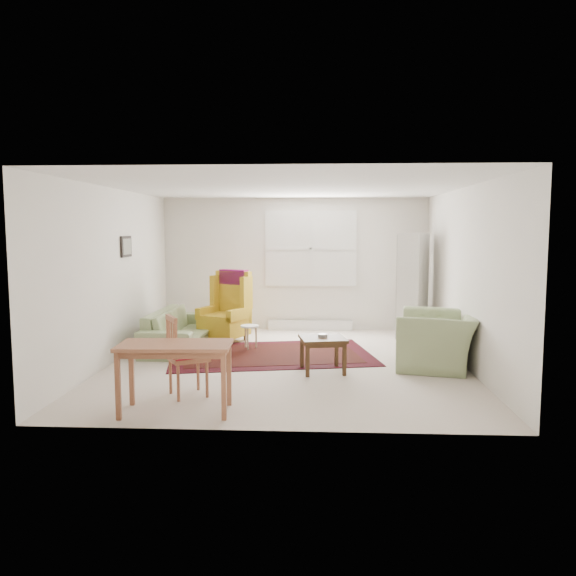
{
  "coord_description": "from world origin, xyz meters",
  "views": [
    {
      "loc": [
        0.44,
        -7.9,
        1.91
      ],
      "look_at": [
        0.0,
        0.3,
        1.05
      ],
      "focal_mm": 35.0,
      "sensor_mm": 36.0,
      "label": 1
    }
  ],
  "objects_px": {
    "armchair": "(438,335)",
    "stool": "(250,337)",
    "wingback_chair": "(224,306)",
    "cabinet": "(413,286)",
    "desk": "(176,378)",
    "sofa": "(181,322)",
    "coffee_table": "(323,354)",
    "desk_chair": "(188,355)"
  },
  "relations": [
    {
      "from": "armchair",
      "to": "coffee_table",
      "type": "relative_size",
      "value": 2.02
    },
    {
      "from": "cabinet",
      "to": "stool",
      "type": "bearing_deg",
      "value": -135.41
    },
    {
      "from": "desk",
      "to": "desk_chair",
      "type": "relative_size",
      "value": 1.23
    },
    {
      "from": "armchair",
      "to": "stool",
      "type": "bearing_deg",
      "value": -97.18
    },
    {
      "from": "armchair",
      "to": "stool",
      "type": "height_order",
      "value": "armchair"
    },
    {
      "from": "coffee_table",
      "to": "stool",
      "type": "distance_m",
      "value": 1.79
    },
    {
      "from": "armchair",
      "to": "cabinet",
      "type": "relative_size",
      "value": 0.64
    },
    {
      "from": "sofa",
      "to": "desk",
      "type": "height_order",
      "value": "sofa"
    },
    {
      "from": "armchair",
      "to": "stool",
      "type": "xyz_separation_m",
      "value": [
        -2.74,
        1.04,
        -0.26
      ]
    },
    {
      "from": "armchair",
      "to": "coffee_table",
      "type": "height_order",
      "value": "armchair"
    },
    {
      "from": "wingback_chair",
      "to": "desk",
      "type": "relative_size",
      "value": 1.05
    },
    {
      "from": "sofa",
      "to": "cabinet",
      "type": "bearing_deg",
      "value": -74.64
    },
    {
      "from": "wingback_chair",
      "to": "desk_chair",
      "type": "xyz_separation_m",
      "value": [
        0.11,
        -3.13,
        -0.14
      ]
    },
    {
      "from": "armchair",
      "to": "wingback_chair",
      "type": "xyz_separation_m",
      "value": [
        -3.25,
        1.63,
        0.15
      ]
    },
    {
      "from": "desk_chair",
      "to": "cabinet",
      "type": "bearing_deg",
      "value": -70.91
    },
    {
      "from": "wingback_chair",
      "to": "cabinet",
      "type": "distance_m",
      "value": 3.3
    },
    {
      "from": "coffee_table",
      "to": "desk",
      "type": "bearing_deg",
      "value": -131.13
    },
    {
      "from": "desk",
      "to": "desk_chair",
      "type": "height_order",
      "value": "desk_chair"
    },
    {
      "from": "stool",
      "to": "desk_chair",
      "type": "distance_m",
      "value": 2.59
    },
    {
      "from": "sofa",
      "to": "coffee_table",
      "type": "height_order",
      "value": "sofa"
    },
    {
      "from": "wingback_chair",
      "to": "cabinet",
      "type": "bearing_deg",
      "value": 32.27
    },
    {
      "from": "armchair",
      "to": "wingback_chair",
      "type": "distance_m",
      "value": 3.64
    },
    {
      "from": "wingback_chair",
      "to": "stool",
      "type": "bearing_deg",
      "value": -24.5
    },
    {
      "from": "sofa",
      "to": "wingback_chair",
      "type": "xyz_separation_m",
      "value": [
        0.62,
        0.5,
        0.19
      ]
    },
    {
      "from": "stool",
      "to": "cabinet",
      "type": "distance_m",
      "value": 3.02
    },
    {
      "from": "sofa",
      "to": "cabinet",
      "type": "xyz_separation_m",
      "value": [
        3.88,
        0.96,
        0.5
      ]
    },
    {
      "from": "wingback_chair",
      "to": "coffee_table",
      "type": "xyz_separation_m",
      "value": [
        1.66,
        -1.95,
        -0.37
      ]
    },
    {
      "from": "sofa",
      "to": "coffee_table",
      "type": "bearing_deg",
      "value": -120.96
    },
    {
      "from": "sofa",
      "to": "stool",
      "type": "relative_size",
      "value": 5.35
    },
    {
      "from": "sofa",
      "to": "stool",
      "type": "height_order",
      "value": "sofa"
    },
    {
      "from": "sofa",
      "to": "coffee_table",
      "type": "distance_m",
      "value": 2.71
    },
    {
      "from": "wingback_chair",
      "to": "sofa",
      "type": "bearing_deg",
      "value": -116.97
    },
    {
      "from": "sofa",
      "to": "desk",
      "type": "bearing_deg",
      "value": -165.6
    },
    {
      "from": "desk",
      "to": "sofa",
      "type": "bearing_deg",
      "value": 102.9
    },
    {
      "from": "desk",
      "to": "desk_chair",
      "type": "xyz_separation_m",
      "value": [
        -0.01,
        0.59,
        0.1
      ]
    },
    {
      "from": "sofa",
      "to": "armchair",
      "type": "distance_m",
      "value": 4.04
    },
    {
      "from": "sofa",
      "to": "desk_chair",
      "type": "xyz_separation_m",
      "value": [
        0.73,
        -2.63,
        0.05
      ]
    },
    {
      "from": "wingback_chair",
      "to": "cabinet",
      "type": "height_order",
      "value": "cabinet"
    },
    {
      "from": "sofa",
      "to": "wingback_chair",
      "type": "bearing_deg",
      "value": -49.76
    },
    {
      "from": "stool",
      "to": "desk",
      "type": "distance_m",
      "value": 3.17
    },
    {
      "from": "sofa",
      "to": "stool",
      "type": "distance_m",
      "value": 1.16
    },
    {
      "from": "wingback_chair",
      "to": "stool",
      "type": "height_order",
      "value": "wingback_chair"
    }
  ]
}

